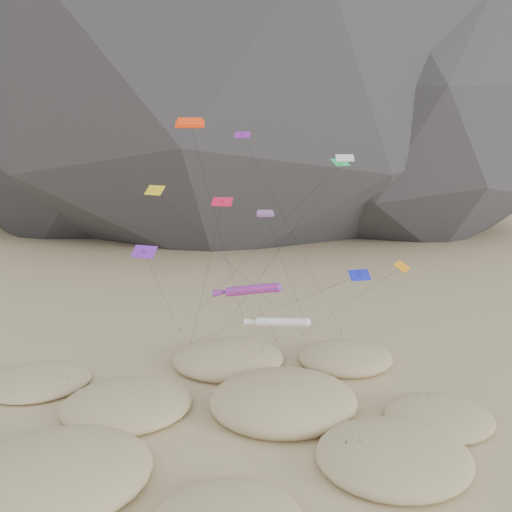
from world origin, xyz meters
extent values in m
plane|color=#CCB789|center=(0.00, 0.00, 0.00)|extent=(500.00, 500.00, 0.00)
ellipsoid|color=black|center=(8.00, 115.00, 60.00)|extent=(191.54, 147.29, 156.00)
ellipsoid|color=#2B2B30|center=(-37.00, 123.00, 44.00)|extent=(136.20, 127.83, 116.00)
ellipsoid|color=black|center=(56.00, 110.00, 38.00)|extent=(130.55, 126.41, 100.00)
ellipsoid|color=#CCB789|center=(-16.48, -4.85, 0.82)|extent=(15.24, 12.95, 3.64)
ellipsoid|color=#CCB789|center=(11.61, -5.18, 0.69)|extent=(13.56, 11.53, 3.07)
ellipsoid|color=#CCB789|center=(-12.59, 5.91, 0.61)|extent=(13.42, 11.41, 2.72)
ellipsoid|color=#CCB789|center=(3.51, 4.56, 0.91)|extent=(15.40, 13.09, 4.03)
ellipsoid|color=#CCB789|center=(18.46, 0.68, 0.48)|extent=(10.80, 9.18, 2.12)
ellipsoid|color=#CCB789|center=(-1.70, 15.59, 0.67)|extent=(13.75, 11.69, 2.96)
ellipsoid|color=#CCB789|center=(12.81, 14.49, 0.65)|extent=(11.74, 9.98, 2.88)
ellipsoid|color=#CCB789|center=(-23.55, 12.38, 0.40)|extent=(11.85, 10.07, 1.76)
ellipsoid|color=black|center=(-19.07, -5.78, 0.90)|extent=(2.65, 2.27, 0.80)
ellipsoid|color=black|center=(-15.07, -5.11, 0.80)|extent=(2.01, 1.72, 0.60)
ellipsoid|color=black|center=(-0.51, -9.49, 0.50)|extent=(1.93, 1.65, 0.58)
ellipsoid|color=black|center=(8.56, -5.48, 1.00)|extent=(2.80, 2.40, 0.84)
ellipsoid|color=black|center=(8.31, -4.64, 0.80)|extent=(2.60, 2.22, 0.78)
ellipsoid|color=black|center=(-13.05, 6.97, 0.80)|extent=(2.89, 2.47, 0.87)
ellipsoid|color=black|center=(-10.42, 8.27, 0.70)|extent=(2.08, 1.78, 0.62)
ellipsoid|color=black|center=(3.22, 3.63, 1.10)|extent=(3.92, 3.36, 1.18)
ellipsoid|color=black|center=(5.52, 5.81, 1.00)|extent=(2.61, 2.24, 0.78)
ellipsoid|color=black|center=(2.24, 2.68, 0.90)|extent=(2.33, 1.99, 0.70)
ellipsoid|color=black|center=(18.05, 2.35, 0.60)|extent=(2.10, 1.80, 0.63)
ellipsoid|color=black|center=(-3.32, 17.46, 1.00)|extent=(2.67, 2.28, 0.80)
ellipsoid|color=black|center=(1.46, 15.10, 0.90)|extent=(2.30, 1.97, 0.69)
ellipsoid|color=black|center=(15.45, 13.09, 0.70)|extent=(2.58, 2.20, 0.77)
ellipsoid|color=black|center=(12.95, 11.04, 0.60)|extent=(2.13, 1.83, 0.64)
ellipsoid|color=black|center=(-23.05, 12.16, 0.50)|extent=(2.10, 1.80, 0.63)
ellipsoid|color=black|center=(-20.52, 11.34, 0.40)|extent=(2.21, 1.89, 0.66)
cylinder|color=#3F2D1E|center=(-3.27, 22.83, 0.15)|extent=(0.08, 0.08, 0.30)
cylinder|color=#3F2D1E|center=(-0.61, 23.61, 0.15)|extent=(0.08, 0.08, 0.30)
cylinder|color=#3F2D1E|center=(5.11, 21.61, 0.15)|extent=(0.08, 0.08, 0.30)
cylinder|color=#3F2D1E|center=(9.24, 23.86, 0.15)|extent=(0.08, 0.08, 0.30)
cylinder|color=#3F2D1E|center=(7.23, 23.01, 0.15)|extent=(0.08, 0.08, 0.30)
cylinder|color=#3F2D1E|center=(-8.37, 26.85, 0.15)|extent=(0.08, 0.08, 0.30)
cylinder|color=#3F2D1E|center=(14.98, 24.04, 0.15)|extent=(0.08, 0.08, 0.30)
cylinder|color=#3F2D1E|center=(-6.44, 22.42, 0.15)|extent=(0.08, 0.08, 0.30)
cylinder|color=#F0193D|center=(0.64, 9.69, 11.38)|extent=(5.66, 1.54, 1.58)
sphere|color=#F0193D|center=(3.39, 9.43, 11.60)|extent=(1.06, 1.06, 1.06)
cone|color=#F0193D|center=(-2.38, 9.99, 11.11)|extent=(2.37, 1.13, 1.14)
cylinder|color=black|center=(2.97, 15.95, 5.69)|extent=(4.69, 12.53, 11.40)
cylinder|color=silver|center=(3.33, 5.62, 9.14)|extent=(5.17, 2.45, 1.18)
sphere|color=silver|center=(5.76, 4.79, 9.35)|extent=(0.86, 0.86, 0.86)
cone|color=silver|center=(0.66, 6.53, 8.89)|extent=(2.23, 1.38, 0.88)
cylinder|color=black|center=(1.40, 13.78, 4.57)|extent=(3.89, 16.33, 9.16)
cube|color=#F03C0C|center=(-5.45, 11.40, 28.74)|extent=(3.01, 1.36, 0.86)
cube|color=#F03C0C|center=(-5.45, 11.40, 28.97)|extent=(2.56, 1.07, 0.84)
cylinder|color=black|center=(-2.07, 19.80, 14.37)|extent=(6.79, 16.83, 28.75)
cube|color=red|center=(2.56, 13.29, 19.04)|extent=(1.97, 0.88, 0.56)
cube|color=red|center=(2.56, 13.29, 19.21)|extent=(1.68, 0.70, 0.55)
cylinder|color=black|center=(6.49, 20.49, 9.52)|extent=(7.89, 14.41, 19.05)
cube|color=yellow|center=(-9.41, 12.37, 21.92)|extent=(2.35, 2.06, 0.94)
cube|color=yellow|center=(-9.41, 12.37, 21.77)|extent=(0.40, 0.42, 0.71)
cylinder|color=black|center=(-0.09, 18.12, 10.99)|extent=(18.68, 11.52, 21.89)
cube|color=red|center=(-2.38, 8.48, 21.10)|extent=(2.26, 1.58, 0.81)
cube|color=red|center=(-2.38, 8.48, 20.95)|extent=(0.31, 0.31, 0.70)
cylinder|color=black|center=(-4.41, 15.45, 10.58)|extent=(4.09, 13.97, 21.06)
cube|color=#1822D2|center=(12.56, 9.63, 12.71)|extent=(2.47, 1.43, 0.98)
cube|color=#1822D2|center=(12.56, 9.63, 12.56)|extent=(0.32, 0.36, 0.78)
cylinder|color=black|center=(3.06, 16.03, 6.38)|extent=(19.03, 12.82, 12.68)
cube|color=green|center=(11.24, 14.58, 24.64)|extent=(2.48, 2.11, 0.78)
cube|color=green|center=(11.24, 14.58, 24.49)|extent=(0.33, 0.31, 0.75)
cylinder|color=black|center=(1.44, 20.72, 12.34)|extent=(19.63, 12.30, 24.60)
cube|color=purple|center=(-10.36, 8.51, 16.11)|extent=(2.78, 2.08, 1.06)
cube|color=purple|center=(-10.36, 8.51, 15.96)|extent=(0.41, 0.44, 0.83)
cylinder|color=black|center=(-9.36, 17.68, 8.08)|extent=(2.02, 18.37, 16.08)
cube|color=silver|center=(11.14, 12.38, 25.21)|extent=(2.04, 1.19, 0.72)
cube|color=silver|center=(11.14, 12.38, 25.06)|extent=(0.25, 0.22, 0.68)
cylinder|color=black|center=(3.94, 17.61, 12.63)|extent=(14.44, 10.48, 25.18)
cube|color=orange|center=(16.41, 7.42, 14.15)|extent=(2.41, 2.65, 0.77)
cube|color=orange|center=(16.41, 7.42, 14.00)|extent=(0.31, 0.33, 0.81)
cylinder|color=black|center=(12.82, 15.64, 7.10)|extent=(7.20, 16.47, 14.12)
cube|color=purple|center=(0.16, 14.78, 27.66)|extent=(1.84, 1.23, 0.70)
cube|color=purple|center=(0.16, 14.78, 27.51)|extent=(0.25, 0.27, 0.57)
cylinder|color=black|center=(7.57, 19.41, 13.86)|extent=(14.85, 9.29, 27.63)
camera|label=1|loc=(-3.89, -41.57, 27.54)|focal=35.00mm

